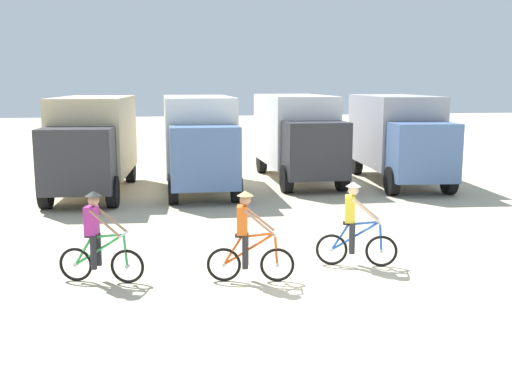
% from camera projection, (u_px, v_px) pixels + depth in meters
% --- Properties ---
extents(ground_plane, '(120.00, 120.00, 0.00)m').
position_uv_depth(ground_plane, '(325.00, 288.00, 11.84)').
color(ground_plane, beige).
extents(box_truck_tan_camper, '(3.05, 6.96, 3.35)m').
position_uv_depth(box_truck_tan_camper, '(92.00, 140.00, 21.67)').
color(box_truck_tan_camper, '#CCB78E').
rests_on(box_truck_tan_camper, ground).
extents(box_truck_white_box, '(2.63, 6.83, 3.35)m').
position_uv_depth(box_truck_white_box, '(199.00, 138.00, 22.45)').
color(box_truck_white_box, white).
rests_on(box_truck_white_box, ground).
extents(box_truck_avon_van, '(2.53, 6.80, 3.35)m').
position_uv_depth(box_truck_avon_van, '(297.00, 133.00, 24.48)').
color(box_truck_avon_van, white).
rests_on(box_truck_avon_van, ground).
extents(box_truck_grey_hauler, '(3.04, 6.95, 3.35)m').
position_uv_depth(box_truck_grey_hauler, '(398.00, 134.00, 23.95)').
color(box_truck_grey_hauler, '#9E9EA3').
rests_on(box_truck_grey_hauler, ground).
extents(cyclist_orange_shirt, '(1.66, 0.70, 1.82)m').
position_uv_depth(cyclist_orange_shirt, '(97.00, 240.00, 12.06)').
color(cyclist_orange_shirt, black).
rests_on(cyclist_orange_shirt, ground).
extents(cyclist_cowboy_hat, '(1.71, 0.56, 1.82)m').
position_uv_depth(cyclist_cowboy_hat, '(247.00, 240.00, 12.10)').
color(cyclist_cowboy_hat, black).
rests_on(cyclist_cowboy_hat, ground).
extents(cyclist_near_camera, '(1.67, 0.69, 1.82)m').
position_uv_depth(cyclist_near_camera, '(354.00, 227.00, 13.14)').
color(cyclist_near_camera, black).
rests_on(cyclist_near_camera, ground).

